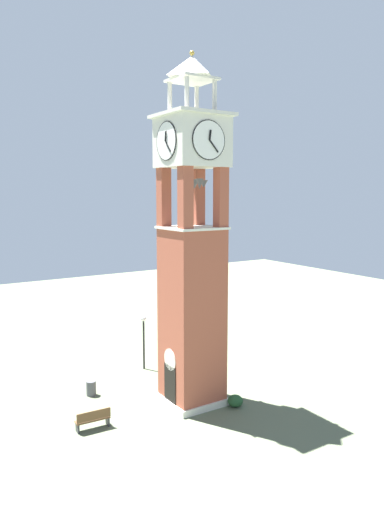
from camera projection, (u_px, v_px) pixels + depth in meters
name	position (u px, v px, depth m)	size (l,w,h in m)	color
ground	(192.00, 402.00, 25.27)	(80.00, 80.00, 0.00)	#5B664C
clock_tower	(192.00, 262.00, 24.31)	(3.21, 3.21, 17.63)	#9E4C38
park_bench	(93.00, 419.00, 22.27)	(0.53, 1.62, 0.95)	brown
lamp_post	(144.00, 331.00, 29.73)	(0.36, 0.36, 3.40)	black
trash_bin	(91.00, 388.00, 26.04)	(0.52, 0.52, 0.80)	#4C4C51
shrub_near_entry	(235.00, 401.00, 24.68)	(0.79, 0.79, 0.61)	#234C28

